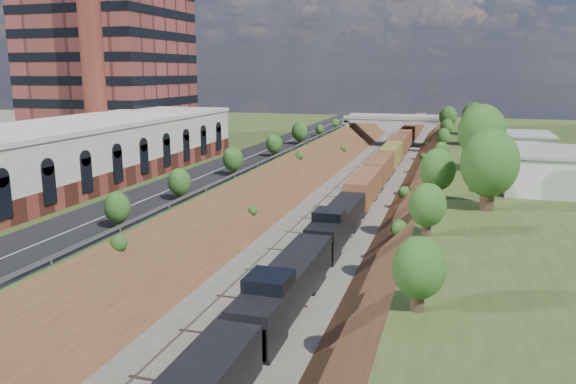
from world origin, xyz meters
name	(u,v)px	position (x,y,z in m)	size (l,w,h in m)	color
platform_left	(133,173)	(-33.00, 60.00, 2.50)	(44.00, 180.00, 5.00)	#344C1F
embankment_left	(270,198)	(-11.00, 60.00, 0.00)	(7.07, 180.00, 7.07)	brown
embankment_right	(429,208)	(11.00, 60.00, 0.00)	(7.07, 180.00, 7.07)	brown
rail_left_track	(328,201)	(-2.60, 60.00, 0.09)	(1.58, 180.00, 0.18)	gray
rail_right_track	(365,203)	(2.60, 60.00, 0.09)	(1.58, 180.00, 0.18)	gray
road	(240,161)	(-15.50, 60.00, 5.05)	(8.00, 180.00, 0.10)	black
guardrail	(267,159)	(-11.40, 59.80, 5.55)	(0.10, 171.00, 0.70)	#99999E
commercial_building	(62,155)	(-28.00, 38.00, 8.51)	(14.30, 62.30, 7.00)	brown
smokestack	(89,17)	(-36.00, 56.00, 25.00)	(3.20, 3.20, 40.00)	brown
overpass	(396,126)	(0.00, 122.00, 4.92)	(24.50, 8.30, 7.40)	gray
white_building_near	(546,171)	(23.50, 52.00, 7.00)	(9.00, 12.00, 4.00)	silver
white_building_far	(520,147)	(23.00, 74.00, 6.80)	(8.00, 10.00, 3.60)	silver
tree_right_large	(490,164)	(17.00, 40.00, 9.38)	(5.25, 5.25, 7.61)	#473323
tree_left_crest	(86,219)	(-11.80, 20.00, 7.04)	(2.45, 2.45, 3.55)	#473323
freight_train	(391,155)	(2.60, 89.14, 2.54)	(2.90, 178.92, 4.55)	black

